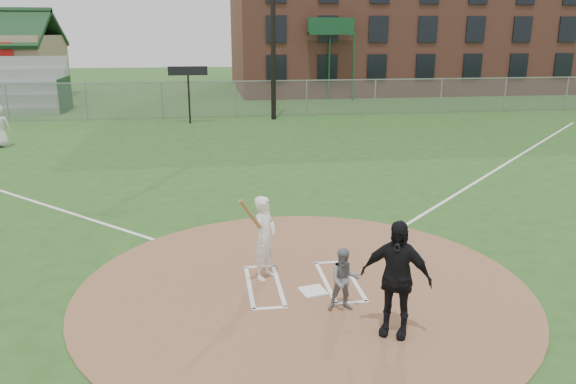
{
  "coord_description": "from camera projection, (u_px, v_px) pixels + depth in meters",
  "views": [
    {
      "loc": [
        -1.68,
        -9.44,
        4.6
      ],
      "look_at": [
        0.0,
        2.0,
        1.3
      ],
      "focal_mm": 35.0,
      "sensor_mm": 36.0,
      "label": 1
    }
  ],
  "objects": [
    {
      "name": "ground",
      "position": [
        304.0,
        288.0,
        10.48
      ],
      "size": [
        140.0,
        140.0,
        0.0
      ],
      "primitive_type": "plane",
      "color": "#25501B",
      "rests_on": "ground"
    },
    {
      "name": "dirt_circle",
      "position": [
        304.0,
        287.0,
        10.48
      ],
      "size": [
        8.4,
        8.4,
        0.02
      ],
      "primitive_type": "cylinder",
      "color": "#936545",
      "rests_on": "ground"
    },
    {
      "name": "home_plate",
      "position": [
        313.0,
        291.0,
        10.28
      ],
      "size": [
        0.52,
        0.52,
        0.03
      ],
      "primitive_type": "cube",
      "rotation": [
        0.0,
        0.0,
        0.21
      ],
      "color": "white",
      "rests_on": "dirt_circle"
    },
    {
      "name": "foul_line_first",
      "position": [
        505.0,
        164.0,
        20.3
      ],
      "size": [
        17.04,
        17.04,
        0.01
      ],
      "primitive_type": "cube",
      "rotation": [
        0.0,
        0.0,
        -0.79
      ],
      "color": "white",
      "rests_on": "ground"
    },
    {
      "name": "catcher",
      "position": [
        344.0,
        280.0,
        9.48
      ],
      "size": [
        0.56,
        0.46,
        1.1
      ],
      "primitive_type": "imported",
      "rotation": [
        0.0,
        0.0,
        -0.07
      ],
      "color": "slate",
      "rests_on": "dirt_circle"
    },
    {
      "name": "umpire",
      "position": [
        396.0,
        278.0,
        8.62
      ],
      "size": [
        1.18,
        0.95,
        1.88
      ],
      "primitive_type": "imported",
      "rotation": [
        0.0,
        0.0,
        -0.53
      ],
      "color": "black",
      "rests_on": "dirt_circle"
    },
    {
      "name": "batters_boxes",
      "position": [
        302.0,
        283.0,
        10.62
      ],
      "size": [
        2.08,
        1.88,
        0.01
      ],
      "color": "white",
      "rests_on": "dirt_circle"
    },
    {
      "name": "batter_at_plate",
      "position": [
        265.0,
        237.0,
        10.66
      ],
      "size": [
        0.86,
        1.0,
        1.78
      ],
      "color": "white",
      "rests_on": "dirt_circle"
    },
    {
      "name": "outfield_fence",
      "position": [
        236.0,
        99.0,
        31.13
      ],
      "size": [
        56.08,
        0.08,
        2.03
      ],
      "color": "slate",
      "rests_on": "ground"
    },
    {
      "name": "bleachers",
      "position": [
        11.0,
        85.0,
        33.15
      ],
      "size": [
        6.08,
        3.2,
        3.2
      ],
      "color": "#B7BABF",
      "rests_on": "ground"
    },
    {
      "name": "scoreboard_sign",
      "position": [
        188.0,
        77.0,
        28.7
      ],
      "size": [
        2.0,
        0.1,
        2.93
      ],
      "color": "black",
      "rests_on": "ground"
    }
  ]
}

